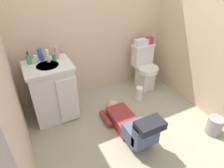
% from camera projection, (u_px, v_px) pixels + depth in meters
% --- Properties ---
extents(ground_plane, '(2.90, 2.94, 0.04)m').
position_uv_depth(ground_plane, '(123.00, 125.00, 2.78)').
color(ground_plane, '#9F987D').
extents(wall_back, '(2.56, 0.08, 2.40)m').
position_uv_depth(wall_back, '(91.00, 19.00, 2.87)').
color(wall_back, '#D1B392').
rests_on(wall_back, ground_plane).
extents(wall_right, '(0.08, 1.94, 2.40)m').
position_uv_depth(wall_right, '(209.00, 26.00, 2.58)').
color(wall_right, '#D1B392').
rests_on(wall_right, ground_plane).
extents(toilet, '(0.36, 0.46, 0.75)m').
position_uv_depth(toilet, '(144.00, 68.00, 3.38)').
color(toilet, silver).
rests_on(toilet, ground_plane).
extents(vanity_cabinet, '(0.60, 0.53, 0.82)m').
position_uv_depth(vanity_cabinet, '(53.00, 91.00, 2.71)').
color(vanity_cabinet, silver).
rests_on(vanity_cabinet, ground_plane).
extents(faucet, '(0.02, 0.02, 0.10)m').
position_uv_depth(faucet, '(44.00, 57.00, 2.58)').
color(faucet, silver).
rests_on(faucet, vanity_cabinet).
extents(person_plumber, '(0.39, 1.06, 0.52)m').
position_uv_depth(person_plumber, '(130.00, 124.00, 2.52)').
color(person_plumber, maroon).
rests_on(person_plumber, ground_plane).
extents(tissue_box, '(0.22, 0.11, 0.10)m').
position_uv_depth(tissue_box, '(141.00, 42.00, 3.20)').
color(tissue_box, silver).
rests_on(tissue_box, toilet).
extents(toiletry_bag, '(0.12, 0.09, 0.11)m').
position_uv_depth(toiletry_bag, '(149.00, 40.00, 3.25)').
color(toiletry_bag, '#B22D3F').
rests_on(toiletry_bag, toilet).
extents(soap_dispenser, '(0.06, 0.06, 0.17)m').
position_uv_depth(soap_dispenser, '(29.00, 59.00, 2.48)').
color(soap_dispenser, '#3F9262').
rests_on(soap_dispenser, vanity_cabinet).
extents(bottle_clear, '(0.05, 0.05, 0.10)m').
position_uv_depth(bottle_clear, '(36.00, 59.00, 2.51)').
color(bottle_clear, silver).
rests_on(bottle_clear, vanity_cabinet).
extents(bottle_blue, '(0.06, 0.06, 0.17)m').
position_uv_depth(bottle_blue, '(40.00, 55.00, 2.55)').
color(bottle_blue, '#4364BA').
rests_on(bottle_blue, vanity_cabinet).
extents(bottle_white, '(0.04, 0.04, 0.17)m').
position_uv_depth(bottle_white, '(48.00, 56.00, 2.52)').
color(bottle_white, white).
rests_on(bottle_white, vanity_cabinet).
extents(bottle_green, '(0.05, 0.05, 0.10)m').
position_uv_depth(bottle_green, '(54.00, 57.00, 2.57)').
color(bottle_green, green).
rests_on(bottle_green, vanity_cabinet).
extents(bottle_pink, '(0.05, 0.05, 0.16)m').
position_uv_depth(bottle_pink, '(56.00, 52.00, 2.61)').
color(bottle_pink, pink).
rests_on(bottle_pink, vanity_cabinet).
extents(trash_can, '(0.19, 0.19, 0.25)m').
position_uv_depth(trash_can, '(214.00, 125.00, 2.57)').
color(trash_can, gray).
rests_on(trash_can, ground_plane).
extents(paper_towel_roll, '(0.11, 0.11, 0.23)m').
position_uv_depth(paper_towel_roll, '(139.00, 94.00, 3.17)').
color(paper_towel_roll, white).
rests_on(paper_towel_roll, ground_plane).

